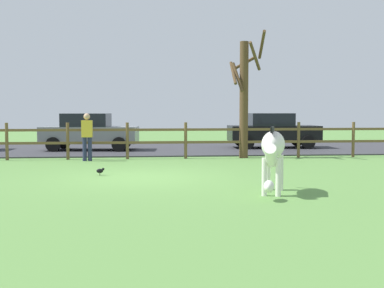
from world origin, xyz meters
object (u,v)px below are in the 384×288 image
at_px(visitor_near_fence, 87,135).
at_px(parked_car_grey, 89,131).
at_px(zebra, 273,150).
at_px(bare_tree, 244,94).
at_px(crow_on_grass, 100,171).
at_px(parked_car_black, 273,130).

bearing_deg(visitor_near_fence, parked_car_grey, 95.19).
bearing_deg(zebra, bare_tree, 83.01).
height_order(crow_on_grass, parked_car_grey, parked_car_grey).
xyz_separation_m(zebra, parked_car_grey, (-5.02, 11.42, -0.08)).
distance_m(parked_car_black, visitor_near_fence, 9.07).
bearing_deg(bare_tree, parked_car_black, 62.72).
height_order(parked_car_grey, parked_car_black, same).
relative_size(zebra, visitor_near_fence, 1.14).
distance_m(bare_tree, parked_car_grey, 7.12).
bearing_deg(crow_on_grass, bare_tree, 43.11).
relative_size(crow_on_grass, parked_car_black, 0.05).
bearing_deg(crow_on_grass, visitor_near_fence, 101.25).
bearing_deg(parked_car_grey, bare_tree, -30.83).
relative_size(bare_tree, parked_car_grey, 1.10).
xyz_separation_m(bare_tree, visitor_near_fence, (-5.60, -0.59, -1.41)).
relative_size(zebra, parked_car_black, 0.46).
height_order(bare_tree, parked_car_grey, bare_tree).
bearing_deg(crow_on_grass, parked_car_black, 51.20).
relative_size(bare_tree, crow_on_grass, 21.19).
distance_m(bare_tree, crow_on_grass, 6.96).
distance_m(bare_tree, visitor_near_fence, 5.81).
relative_size(bare_tree, visitor_near_fence, 2.78).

